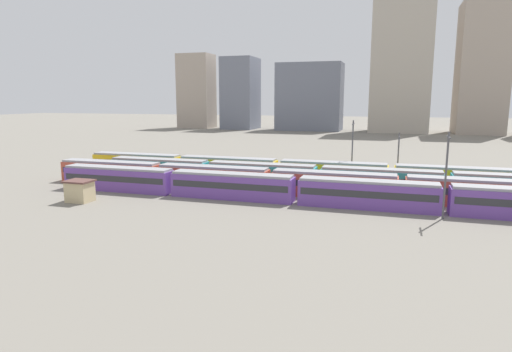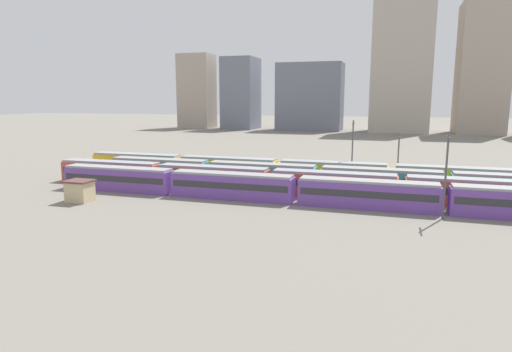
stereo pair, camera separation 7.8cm
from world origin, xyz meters
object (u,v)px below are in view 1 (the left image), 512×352
(train_track_1, at_px, (402,188))
(catenary_pole_1, at_px, (352,148))
(train_track_0, at_px, (445,199))
(catenary_pole_3, at_px, (398,155))
(catenary_pole_0, at_px, (446,172))
(train_track_3, at_px, (333,173))
(signal_hut, at_px, (80,191))
(train_track_2, at_px, (319,177))

(train_track_1, bearing_deg, catenary_pole_1, 121.38)
(train_track_0, height_order, catenary_pole_1, catenary_pole_1)
(train_track_1, bearing_deg, catenary_pole_3, 92.12)
(catenary_pole_0, bearing_deg, train_track_3, 130.20)
(train_track_0, xyz_separation_m, train_track_3, (-16.01, 15.60, 0.00))
(train_track_3, bearing_deg, catenary_pole_1, 44.40)
(train_track_0, xyz_separation_m, catenary_pole_3, (-5.61, 18.75, 2.94))
(train_track_0, bearing_deg, signal_hut, -170.37)
(catenary_pole_3, bearing_deg, train_track_2, -145.03)
(train_track_2, bearing_deg, catenary_pole_1, 61.18)
(train_track_0, relative_size, catenary_pole_1, 10.62)
(train_track_1, relative_size, catenary_pole_3, 13.02)
(train_track_1, xyz_separation_m, catenary_pole_1, (-8.05, 13.20, 3.95))
(train_track_2, xyz_separation_m, catenary_pole_0, (17.08, -13.18, 3.85))
(catenary_pole_1, bearing_deg, train_track_3, -135.60)
(train_track_1, bearing_deg, signal_hut, -162.71)
(train_track_3, bearing_deg, signal_hut, -143.39)
(train_track_0, xyz_separation_m, signal_hut, (-47.95, -8.13, -0.35))
(train_track_0, height_order, train_track_3, same)
(catenary_pole_1, xyz_separation_m, catenary_pole_3, (7.55, 0.36, -1.01))
(signal_hut, bearing_deg, catenary_pole_0, 6.43)
(train_track_1, distance_m, train_track_2, 13.49)
(train_track_2, bearing_deg, train_track_1, -22.67)
(train_track_3, height_order, catenary_pole_1, catenary_pole_1)
(train_track_3, xyz_separation_m, catenary_pole_3, (10.40, 3.15, 2.94))
(train_track_1, distance_m, catenary_pole_0, 10.00)
(train_track_0, bearing_deg, catenary_pole_0, -99.59)
(train_track_0, height_order, catenary_pole_3, catenary_pole_3)
(train_track_2, relative_size, signal_hut, 20.75)
(catenary_pole_3, bearing_deg, catenary_pole_1, -177.28)
(train_track_2, relative_size, catenary_pole_1, 7.05)
(catenary_pole_1, xyz_separation_m, signal_hut, (-34.80, -26.53, -4.30))
(train_track_0, distance_m, train_track_3, 22.35)
(train_track_2, distance_m, catenary_pole_3, 14.87)
(catenary_pole_3, relative_size, signal_hut, 2.40)
(catenary_pole_3, distance_m, signal_hut, 50.27)
(train_track_0, height_order, train_track_1, same)
(catenary_pole_0, bearing_deg, signal_hut, -173.57)
(train_track_3, xyz_separation_m, catenary_pole_0, (15.54, -18.38, 3.85))
(train_track_0, height_order, catenary_pole_0, catenary_pole_0)
(catenary_pole_0, height_order, catenary_pole_3, catenary_pole_0)
(train_track_0, distance_m, catenary_pole_1, 22.96)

